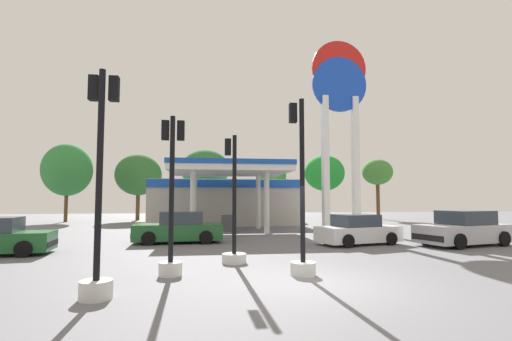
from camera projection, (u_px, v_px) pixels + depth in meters
ground_plane at (318, 284)px, 9.45m from camera, size 90.00×90.00×0.00m
gas_station at (224, 199)px, 29.90m from camera, size 11.57×12.59×4.41m
station_pole_sign at (340, 109)px, 25.52m from camera, size 3.80×0.56×12.99m
car_0 at (358, 231)px, 17.42m from camera, size 4.18×2.60×1.40m
car_1 at (464, 230)px, 17.08m from camera, size 4.73×2.88×1.58m
car_3 at (179, 229)px, 18.11m from camera, size 4.28×2.07×1.50m
traffic_signal_0 at (302, 225)px, 10.57m from camera, size 0.71×0.71×5.03m
traffic_signal_1 at (99, 219)px, 8.14m from camera, size 0.70×0.71×5.03m
traffic_signal_2 at (171, 216)px, 10.54m from camera, size 0.65×0.68×4.51m
traffic_signal_3 at (233, 230)px, 12.53m from camera, size 0.81×0.81×4.30m
tree_0 at (67, 170)px, 33.97m from camera, size 4.37×4.37×7.10m
tree_1 at (138, 175)px, 36.72m from camera, size 4.47×4.47×6.46m
tree_2 at (205, 169)px, 36.30m from camera, size 4.70×4.70×6.85m
tree_3 at (271, 176)px, 38.69m from camera, size 3.16×3.16×6.08m
tree_4 at (324, 173)px, 38.32m from camera, size 4.09×4.09×6.55m
tree_5 at (377, 173)px, 38.39m from camera, size 3.07×3.07×6.14m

